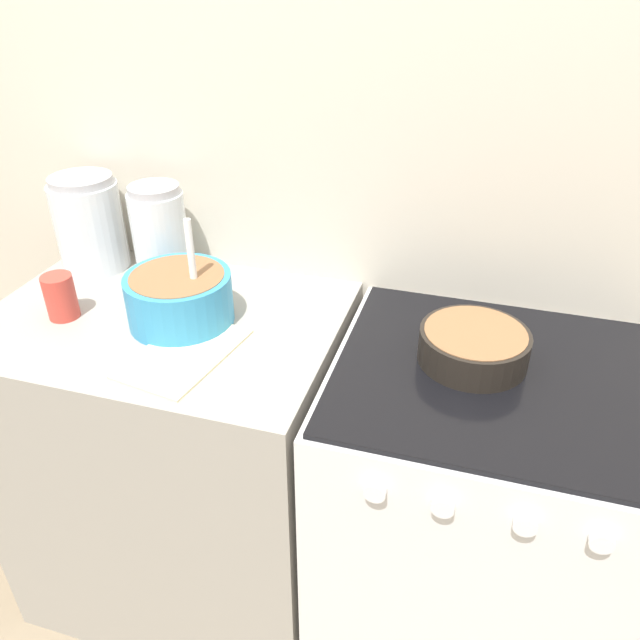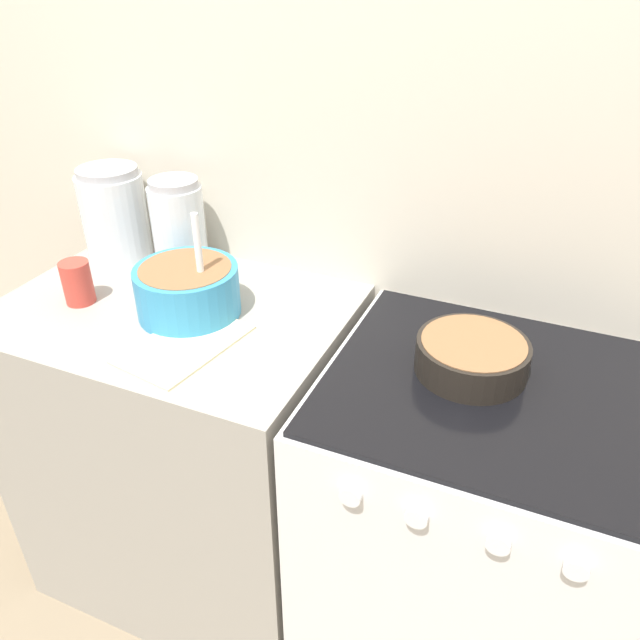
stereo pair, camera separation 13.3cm
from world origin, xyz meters
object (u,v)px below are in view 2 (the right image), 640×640
Objects in this scene: mixing_bowl at (187,288)px; storage_jar_middle at (179,232)px; stove at (467,542)px; storage_jar_left at (116,219)px; baking_pan at (472,355)px; tin_can at (77,282)px.

storage_jar_middle is at bearing 127.55° from mixing_bowl.
storage_jar_left is at bearing 169.79° from stove.
stove is 0.50m from baking_pan.
tin_can is at bearing -72.55° from storage_jar_left.
baking_pan is 1.01m from storage_jar_left.
tin_can is at bearing -167.57° from mixing_bowl.
storage_jar_left reaches higher than baking_pan.
storage_jar_middle reaches higher than baking_pan.
mixing_bowl is at bearing 180.00° from stove.
storage_jar_left is 2.35× the size of tin_can.
storage_jar_middle is (-0.85, 0.19, 0.56)m from stove.
mixing_bowl reaches higher than storage_jar_left.
mixing_bowl is 0.40m from storage_jar_left.
storage_jar_middle is (-0.79, 0.16, 0.07)m from baking_pan.
storage_jar_left is (-0.35, 0.19, 0.04)m from mixing_bowl.
storage_jar_left reaches higher than stove.
stove is 1.03m from storage_jar_middle.
storage_jar_left is at bearing 151.44° from mixing_bowl.
storage_jar_middle is at bearing 168.59° from baking_pan.
stove is 1.10m from tin_can.
baking_pan is at bearing -9.13° from storage_jar_left.
mixing_bowl reaches higher than stove.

